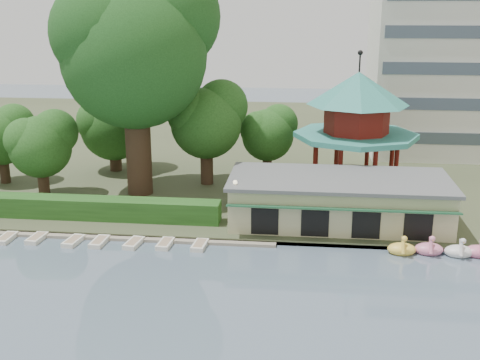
# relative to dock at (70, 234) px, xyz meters

# --- Properties ---
(shore) EXTENTS (220.00, 70.00, 0.40)m
(shore) POSITION_rel_dock_xyz_m (12.00, 34.80, 0.08)
(shore) COLOR #424930
(shore) RESTS_ON ground
(embankment) EXTENTS (220.00, 0.60, 0.30)m
(embankment) POSITION_rel_dock_xyz_m (12.00, 0.10, 0.03)
(embankment) COLOR gray
(embankment) RESTS_ON ground
(dock) EXTENTS (34.00, 1.60, 0.24)m
(dock) POSITION_rel_dock_xyz_m (0.00, 0.00, 0.00)
(dock) COLOR gray
(dock) RESTS_ON ground
(boathouse) EXTENTS (18.60, 9.39, 3.90)m
(boathouse) POSITION_rel_dock_xyz_m (22.00, 4.77, 2.25)
(boathouse) COLOR #B4B184
(boathouse) RESTS_ON shore
(pavilion) EXTENTS (12.40, 12.40, 13.50)m
(pavilion) POSITION_rel_dock_xyz_m (24.00, 14.80, 7.36)
(pavilion) COLOR #B4B184
(pavilion) RESTS_ON shore
(hedge) EXTENTS (30.00, 2.00, 1.80)m
(hedge) POSITION_rel_dock_xyz_m (-3.00, 3.30, 1.18)
(hedge) COLOR #25551D
(hedge) RESTS_ON shore
(lamp_post) EXTENTS (0.36, 0.36, 4.28)m
(lamp_post) POSITION_rel_dock_xyz_m (13.50, 1.80, 3.22)
(lamp_post) COLOR black
(lamp_post) RESTS_ON shore
(big_tree) EXTENTS (15.01, 13.99, 21.94)m
(big_tree) POSITION_rel_dock_xyz_m (3.19, 11.02, 14.76)
(big_tree) COLOR #3A281C
(big_tree) RESTS_ON shore
(small_trees) EXTENTS (39.43, 16.79, 10.68)m
(small_trees) POSITION_rel_dock_xyz_m (-1.41, 14.58, 5.82)
(small_trees) COLOR #3A281C
(small_trees) RESTS_ON shore
(moored_rowboats) EXTENTS (27.38, 2.74, 0.36)m
(moored_rowboats) POSITION_rel_dock_xyz_m (-2.04, -1.36, 0.06)
(moored_rowboats) COLOR silver
(moored_rowboats) RESTS_ON ground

